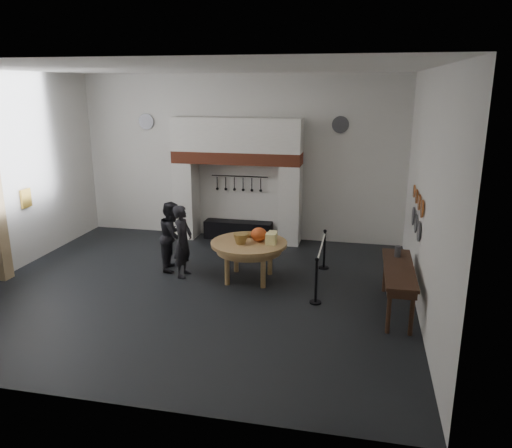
% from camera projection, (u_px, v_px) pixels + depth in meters
% --- Properties ---
extents(floor, '(9.00, 8.00, 0.02)m').
position_uv_depth(floor, '(196.00, 289.00, 10.60)').
color(floor, black).
rests_on(floor, ground).
extents(ceiling, '(9.00, 8.00, 0.02)m').
position_uv_depth(ceiling, '(188.00, 68.00, 9.39)').
color(ceiling, silver).
rests_on(ceiling, wall_back).
extents(wall_back, '(9.00, 0.02, 4.50)m').
position_uv_depth(wall_back, '(240.00, 158.00, 13.76)').
color(wall_back, silver).
rests_on(wall_back, floor).
extents(wall_front, '(9.00, 0.02, 4.50)m').
position_uv_depth(wall_front, '(86.00, 246.00, 6.23)').
color(wall_front, silver).
rests_on(wall_front, floor).
extents(wall_right, '(0.02, 8.00, 4.50)m').
position_uv_depth(wall_right, '(427.00, 196.00, 9.08)').
color(wall_right, silver).
rests_on(wall_right, floor).
extents(chimney_pier_left, '(0.55, 0.70, 2.15)m').
position_uv_depth(chimney_pier_left, '(187.00, 200.00, 14.04)').
color(chimney_pier_left, silver).
rests_on(chimney_pier_left, floor).
extents(chimney_pier_right, '(0.55, 0.70, 2.15)m').
position_uv_depth(chimney_pier_right, '(290.00, 205.00, 13.45)').
color(chimney_pier_right, silver).
rests_on(chimney_pier_right, floor).
extents(hearth_brick_band, '(3.50, 0.72, 0.32)m').
position_uv_depth(hearth_brick_band, '(237.00, 157.00, 13.41)').
color(hearth_brick_band, '#9E442B').
rests_on(hearth_brick_band, chimney_pier_left).
extents(chimney_hood, '(3.50, 0.70, 0.90)m').
position_uv_depth(chimney_hood, '(237.00, 135.00, 13.25)').
color(chimney_hood, silver).
rests_on(chimney_hood, hearth_brick_band).
extents(iron_range, '(1.90, 0.45, 0.50)m').
position_uv_depth(iron_range, '(238.00, 230.00, 14.03)').
color(iron_range, black).
rests_on(iron_range, floor).
extents(utensil_rail, '(1.60, 0.02, 0.02)m').
position_uv_depth(utensil_rail, '(240.00, 176.00, 13.82)').
color(utensil_rail, black).
rests_on(utensil_rail, wall_back).
extents(wall_plaque, '(0.05, 0.34, 0.44)m').
position_uv_depth(wall_plaque, '(26.00, 198.00, 11.82)').
color(wall_plaque, gold).
rests_on(wall_plaque, wall_left).
extents(work_table, '(1.75, 1.75, 0.07)m').
position_uv_depth(work_table, '(249.00, 243.00, 10.93)').
color(work_table, '#A8864F').
rests_on(work_table, floor).
extents(pumpkin, '(0.36, 0.36, 0.31)m').
position_uv_depth(pumpkin, '(259.00, 234.00, 10.93)').
color(pumpkin, '#DD531F').
rests_on(pumpkin, work_table).
extents(cheese_block_big, '(0.22, 0.22, 0.24)m').
position_uv_depth(cheese_block_big, '(271.00, 239.00, 10.74)').
color(cheese_block_big, '#FFF398').
rests_on(cheese_block_big, work_table).
extents(cheese_block_small, '(0.18, 0.18, 0.20)m').
position_uv_depth(cheese_block_small, '(273.00, 236.00, 11.03)').
color(cheese_block_small, '#FBE996').
rests_on(cheese_block_small, work_table).
extents(wicker_basket, '(0.33, 0.33, 0.22)m').
position_uv_depth(wicker_basket, '(241.00, 239.00, 10.78)').
color(wicker_basket, olive).
rests_on(wicker_basket, work_table).
extents(bread_loaf, '(0.31, 0.18, 0.13)m').
position_uv_depth(bread_loaf, '(248.00, 234.00, 11.25)').
color(bread_loaf, olive).
rests_on(bread_loaf, work_table).
extents(visitor_near, '(0.41, 0.61, 1.64)m').
position_uv_depth(visitor_near, '(183.00, 241.00, 11.14)').
color(visitor_near, black).
rests_on(visitor_near, floor).
extents(visitor_far, '(0.71, 0.86, 1.61)m').
position_uv_depth(visitor_far, '(173.00, 236.00, 11.60)').
color(visitor_far, black).
rests_on(visitor_far, floor).
extents(side_table, '(0.55, 2.20, 0.06)m').
position_uv_depth(side_table, '(399.00, 269.00, 9.36)').
color(side_table, '#3D2316').
rests_on(side_table, floor).
extents(pewter_jug, '(0.12, 0.12, 0.22)m').
position_uv_depth(pewter_jug, '(398.00, 251.00, 9.88)').
color(pewter_jug, '#4C4C51').
rests_on(pewter_jug, side_table).
extents(copper_pan_a, '(0.03, 0.34, 0.34)m').
position_uv_depth(copper_pan_a, '(422.00, 209.00, 9.36)').
color(copper_pan_a, '#C6662D').
rests_on(copper_pan_a, wall_right).
extents(copper_pan_b, '(0.03, 0.32, 0.32)m').
position_uv_depth(copper_pan_b, '(419.00, 202.00, 9.88)').
color(copper_pan_b, '#C6662D').
rests_on(copper_pan_b, wall_right).
extents(copper_pan_c, '(0.03, 0.30, 0.30)m').
position_uv_depth(copper_pan_c, '(417.00, 196.00, 10.40)').
color(copper_pan_c, '#C6662D').
rests_on(copper_pan_c, wall_right).
extents(copper_pan_d, '(0.03, 0.28, 0.28)m').
position_uv_depth(copper_pan_d, '(414.00, 191.00, 10.91)').
color(copper_pan_d, '#C6662D').
rests_on(copper_pan_d, wall_right).
extents(pewter_plate_left, '(0.03, 0.40, 0.40)m').
position_uv_depth(pewter_plate_left, '(419.00, 231.00, 9.68)').
color(pewter_plate_left, '#4C4C51').
rests_on(pewter_plate_left, wall_right).
extents(pewter_plate_mid, '(0.03, 0.40, 0.40)m').
position_uv_depth(pewter_plate_mid, '(416.00, 223.00, 10.25)').
color(pewter_plate_mid, '#4C4C51').
rests_on(pewter_plate_mid, wall_right).
extents(pewter_plate_right, '(0.03, 0.40, 0.40)m').
position_uv_depth(pewter_plate_right, '(413.00, 216.00, 10.81)').
color(pewter_plate_right, '#4C4C51').
rests_on(pewter_plate_right, wall_right).
extents(pewter_plate_back_left, '(0.44, 0.03, 0.44)m').
position_uv_depth(pewter_plate_back_left, '(146.00, 121.00, 14.01)').
color(pewter_plate_back_left, '#4C4C51').
rests_on(pewter_plate_back_left, wall_back).
extents(pewter_plate_back_right, '(0.44, 0.03, 0.44)m').
position_uv_depth(pewter_plate_back_right, '(340.00, 125.00, 12.92)').
color(pewter_plate_back_right, '#4C4C51').
rests_on(pewter_plate_back_right, wall_back).
extents(barrier_post_near, '(0.05, 0.05, 0.90)m').
position_uv_depth(barrier_post_near, '(316.00, 282.00, 9.82)').
color(barrier_post_near, black).
rests_on(barrier_post_near, floor).
extents(barrier_post_far, '(0.05, 0.05, 0.90)m').
position_uv_depth(barrier_post_far, '(324.00, 250.00, 11.70)').
color(barrier_post_far, black).
rests_on(barrier_post_far, floor).
extents(barrier_rope, '(0.04, 2.00, 0.04)m').
position_uv_depth(barrier_rope, '(321.00, 247.00, 10.65)').
color(barrier_rope, white).
rests_on(barrier_rope, barrier_post_near).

